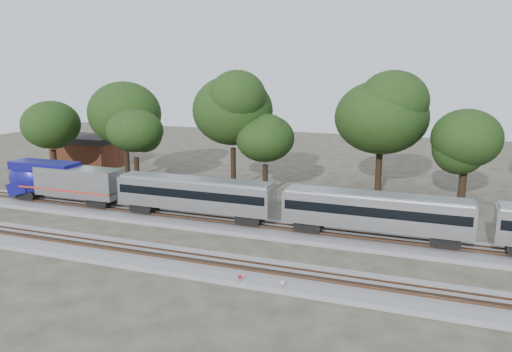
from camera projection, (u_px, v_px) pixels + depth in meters
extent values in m
plane|color=#383328|center=(224.00, 250.00, 42.40)|extent=(160.00, 160.00, 0.00)
cube|color=slate|center=(250.00, 227.00, 47.86)|extent=(160.00, 5.00, 0.40)
cube|color=brown|center=(247.00, 225.00, 47.10)|extent=(160.00, 0.08, 0.15)
cube|color=brown|center=(253.00, 220.00, 48.42)|extent=(160.00, 0.08, 0.15)
cube|color=slate|center=(203.00, 265.00, 38.70)|extent=(160.00, 5.00, 0.40)
cube|color=brown|center=(199.00, 262.00, 37.94)|extent=(160.00, 0.08, 0.15)
cube|color=brown|center=(207.00, 256.00, 39.26)|extent=(160.00, 0.08, 0.15)
cube|color=silver|center=(79.00, 182.00, 54.05)|extent=(9.84, 2.79, 3.06)
ellipsoid|color=navy|center=(28.00, 179.00, 56.51)|extent=(5.01, 2.90, 4.27)
cube|color=navy|center=(44.00, 166.00, 55.30)|extent=(7.89, 2.73, 0.93)
cube|color=black|center=(31.00, 171.00, 56.15)|extent=(0.41, 2.14, 1.22)
cube|color=#A72819|center=(71.00, 188.00, 54.60)|extent=(12.07, 2.83, 0.17)
cube|color=black|center=(31.00, 194.00, 56.82)|extent=(2.41, 2.04, 0.84)
cube|color=black|center=(102.00, 201.00, 53.49)|extent=(2.41, 2.04, 0.84)
cube|color=silver|center=(195.00, 194.00, 49.27)|extent=(16.16, 2.79, 2.79)
cube|color=black|center=(195.00, 191.00, 49.21)|extent=(15.60, 2.84, 0.84)
cube|color=gray|center=(194.00, 180.00, 48.96)|extent=(15.79, 2.23, 0.33)
cube|color=black|center=(145.00, 206.00, 51.65)|extent=(2.41, 2.04, 0.84)
cube|color=black|center=(250.00, 218.00, 47.65)|extent=(2.41, 2.04, 0.84)
cube|color=silver|center=(375.00, 211.00, 43.28)|extent=(16.16, 2.79, 2.79)
cube|color=black|center=(375.00, 208.00, 43.22)|extent=(15.60, 2.84, 0.84)
cube|color=gray|center=(376.00, 195.00, 42.98)|extent=(15.79, 2.23, 0.33)
cube|color=black|center=(309.00, 224.00, 45.66)|extent=(2.41, 2.04, 0.84)
cube|color=black|center=(445.00, 239.00, 41.66)|extent=(2.41, 2.04, 0.84)
cylinder|color=#512D19|center=(240.00, 282.00, 35.15)|extent=(0.05, 0.05, 0.79)
cylinder|color=#A50B11|center=(240.00, 277.00, 35.07)|extent=(0.27, 0.13, 0.28)
cylinder|color=#512D19|center=(282.00, 288.00, 34.22)|extent=(0.05, 0.05, 0.78)
cylinder|color=silver|center=(282.00, 283.00, 34.15)|extent=(0.28, 0.08, 0.28)
cube|color=#512D19|center=(301.00, 290.00, 34.42)|extent=(0.54, 0.38, 0.30)
cube|color=brown|center=(90.00, 154.00, 78.35)|extent=(9.87, 6.98, 3.91)
cube|color=black|center=(89.00, 139.00, 77.85)|extent=(10.07, 7.18, 0.88)
cylinder|color=black|center=(55.00, 164.00, 69.33)|extent=(0.70, 0.70, 4.08)
ellipsoid|color=black|center=(51.00, 125.00, 68.16)|extent=(7.69, 7.69, 6.54)
cylinder|color=black|center=(127.00, 162.00, 69.04)|extent=(0.70, 0.70, 4.91)
ellipsoid|color=black|center=(124.00, 113.00, 67.63)|extent=(9.26, 9.26, 7.87)
cylinder|color=black|center=(137.00, 173.00, 64.11)|extent=(0.70, 0.70, 3.99)
ellipsoid|color=black|center=(135.00, 131.00, 62.97)|extent=(7.52, 7.52, 6.39)
cylinder|color=black|center=(233.00, 169.00, 62.55)|extent=(0.70, 0.70, 5.43)
ellipsoid|color=black|center=(233.00, 110.00, 61.00)|extent=(10.24, 10.24, 8.70)
cylinder|color=black|center=(265.00, 180.00, 60.41)|extent=(0.70, 0.70, 3.76)
ellipsoid|color=black|center=(265.00, 138.00, 59.33)|extent=(7.08, 7.08, 6.02)
cylinder|color=black|center=(378.00, 172.00, 61.84)|extent=(0.70, 0.70, 5.03)
ellipsoid|color=black|center=(381.00, 117.00, 60.40)|extent=(9.48, 9.48, 8.06)
cylinder|color=black|center=(462.00, 188.00, 55.55)|extent=(0.70, 0.70, 4.13)
ellipsoid|color=black|center=(467.00, 138.00, 54.36)|extent=(7.78, 7.78, 6.61)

